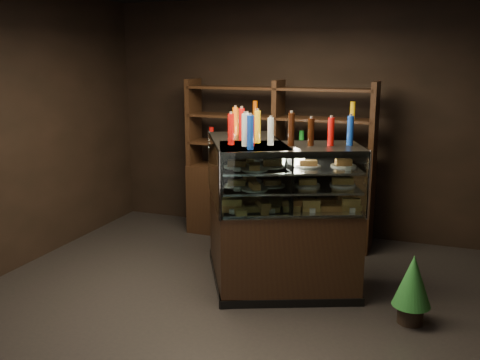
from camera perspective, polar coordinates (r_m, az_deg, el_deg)
name	(u,v)px	position (r m, az deg, el deg)	size (l,w,h in m)	color
ground	(224,308)	(5.07, -1.69, -13.53)	(5.00, 5.00, 0.00)	black
room_shell	(223,96)	(4.55, -1.85, 8.93)	(5.02, 5.02, 3.01)	black
display_case	(267,239)	(5.36, 2.88, -6.34)	(1.86, 1.51, 1.47)	black
food_display	(267,180)	(5.19, 2.92, 0.00)	(1.48, 1.18, 0.45)	#C78C47
bottles_top	(268,128)	(5.11, 3.04, 5.56)	(1.32, 1.04, 0.30)	#147223
potted_conifer	(413,280)	(4.88, 17.96, -10.06)	(0.33, 0.33, 0.71)	black
back_shelving	(277,193)	(6.72, 3.97, -1.36)	(2.36, 0.47, 2.00)	black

